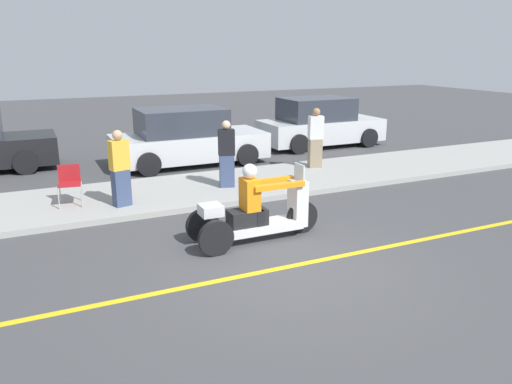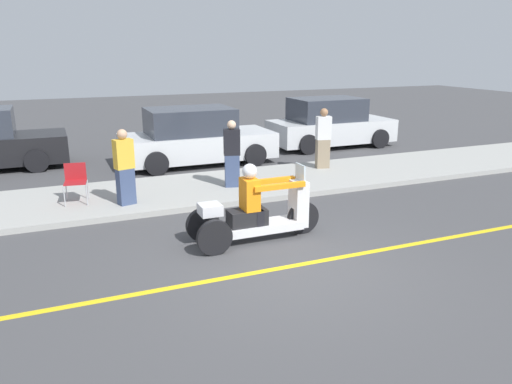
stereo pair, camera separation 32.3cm
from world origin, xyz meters
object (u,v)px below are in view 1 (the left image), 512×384
spectator_far_back (120,170)px  parked_car_lot_center (319,124)px  motorcycle_trike (256,214)px  folding_chair_set_back (69,181)px  spectator_end_of_line (227,155)px  spectator_with_child (315,139)px  parked_car_lot_left (187,138)px

spectator_far_back → parked_car_lot_center: size_ratio=0.37×
motorcycle_trike → folding_chair_set_back: size_ratio=2.93×
motorcycle_trike → folding_chair_set_back: bearing=130.6°
spectator_end_of_line → motorcycle_trike: bearing=-102.5°
spectator_with_child → folding_chair_set_back: (-6.40, -0.73, -0.28)m
motorcycle_trike → spectator_with_child: spectator_with_child is taller
parked_car_lot_left → spectator_far_back: bearing=-125.0°
folding_chair_set_back → parked_car_lot_center: 9.32m
spectator_with_child → parked_car_lot_center: spectator_with_child is taller
spectator_with_child → parked_car_lot_center: bearing=56.5°
motorcycle_trike → spectator_far_back: 3.26m
spectator_far_back → parked_car_lot_left: (2.55, 3.64, -0.12)m
spectator_with_child → parked_car_lot_center: (2.08, 3.13, -0.13)m
spectator_far_back → parked_car_lot_center: (7.53, 4.44, -0.11)m
spectator_end_of_line → parked_car_lot_center: 6.40m
spectator_end_of_line → spectator_far_back: bearing=-169.8°
spectator_far_back → folding_chair_set_back: 1.14m
spectator_end_of_line → spectator_far_back: 2.56m
spectator_far_back → parked_car_lot_left: size_ratio=0.36×
motorcycle_trike → parked_car_lot_center: bearing=51.3°
motorcycle_trike → spectator_far_back: (-1.83, 2.67, 0.39)m
motorcycle_trike → spectator_end_of_line: spectator_end_of_line is taller
spectator_far_back → parked_car_lot_left: spectator_far_back is taller
spectator_far_back → folding_chair_set_back: size_ratio=1.93×
spectator_far_back → parked_car_lot_left: bearing=55.0°
motorcycle_trike → spectator_with_child: bearing=47.7°
motorcycle_trike → folding_chair_set_back: 4.28m
motorcycle_trike → spectator_end_of_line: 3.22m
motorcycle_trike → folding_chair_set_back: (-2.78, 3.25, 0.13)m
parked_car_lot_center → parked_car_lot_left: bearing=-170.9°
spectator_end_of_line → spectator_with_child: bearing=16.3°
folding_chair_set_back → motorcycle_trike: bearing=-49.4°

